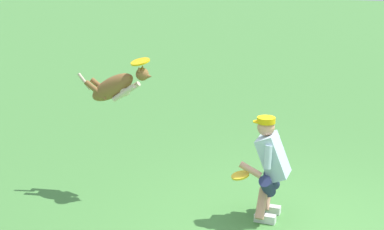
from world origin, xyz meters
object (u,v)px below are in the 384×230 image
(dog, at_px, (116,87))
(frisbee_flying, at_px, (140,62))
(person, at_px, (270,165))
(frisbee_held, at_px, (240,175))

(dog, relative_size, frisbee_flying, 4.31)
(dog, xyz_separation_m, frisbee_flying, (-0.36, -0.01, 0.36))
(person, distance_m, dog, 2.28)
(person, distance_m, frisbee_held, 0.40)
(dog, distance_m, frisbee_held, 2.07)
(frisbee_flying, height_order, frisbee_held, frisbee_flying)
(dog, bearing_deg, frisbee_held, -13.63)
(frisbee_held, bearing_deg, dog, -11.84)
(frisbee_flying, relative_size, frisbee_held, 1.14)
(person, height_order, frisbee_held, person)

